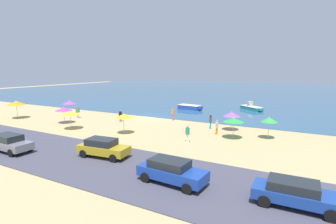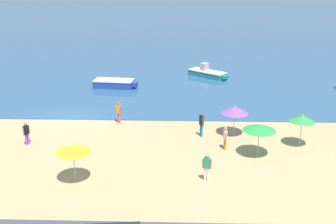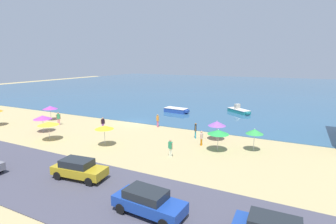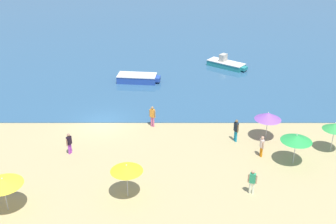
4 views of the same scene
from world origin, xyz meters
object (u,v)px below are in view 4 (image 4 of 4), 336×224
at_px(beach_umbrella_3, 2,182).
at_px(skiff_nearshore, 137,78).
at_px(bather_1, 69,142).
at_px(bather_4, 152,115).
at_px(beach_umbrella_4, 268,116).
at_px(bather_5, 236,129).
at_px(skiff_offshore, 226,64).
at_px(beach_umbrella_6, 126,168).
at_px(beach_umbrella_1, 296,138).
at_px(bather_0, 252,181).
at_px(beach_umbrella_2, 335,126).
at_px(bather_2, 261,145).

bearing_deg(beach_umbrella_3, skiff_nearshore, 73.12).
distance_m(bather_1, bather_4, 7.18).
bearing_deg(skiff_nearshore, beach_umbrella_4, -48.55).
distance_m(bather_5, skiff_offshore, 16.94).
bearing_deg(skiff_nearshore, beach_umbrella_6, -88.09).
height_order(beach_umbrella_4, skiff_offshore, beach_umbrella_4).
bearing_deg(beach_umbrella_1, skiff_nearshore, 127.18).
xyz_separation_m(beach_umbrella_1, bather_1, (-15.69, 1.32, -1.07)).
bearing_deg(beach_umbrella_1, bather_4, 150.66).
height_order(beach_umbrella_3, bather_0, beach_umbrella_3).
height_order(beach_umbrella_6, bather_5, beach_umbrella_6).
xyz_separation_m(beach_umbrella_1, beach_umbrella_2, (3.18, 1.67, 0.04)).
bearing_deg(skiff_offshore, bather_4, -118.28).
height_order(beach_umbrella_1, bather_5, beach_umbrella_1).
distance_m(beach_umbrella_6, bather_4, 9.45).
bearing_deg(beach_umbrella_1, beach_umbrella_3, -164.28).
bearing_deg(bather_0, skiff_offshore, 86.62).
bearing_deg(skiff_nearshore, skiff_offshore, 25.10).
relative_size(beach_umbrella_2, bather_5, 1.28).
bearing_deg(beach_umbrella_3, bather_5, 29.53).
height_order(beach_umbrella_1, bather_1, beach_umbrella_1).
relative_size(beach_umbrella_6, bather_2, 1.42).
bearing_deg(bather_2, bather_0, -108.50).
distance_m(beach_umbrella_6, skiff_nearshore, 19.32).
height_order(beach_umbrella_4, bather_4, beach_umbrella_4).
relative_size(beach_umbrella_4, bather_0, 1.34).
relative_size(bather_1, bather_4, 0.91).
height_order(bather_1, skiff_offshore, bather_1).
bearing_deg(bather_0, beach_umbrella_1, 44.74).
relative_size(beach_umbrella_6, bather_4, 1.28).
relative_size(beach_umbrella_6, bather_1, 1.41).
xyz_separation_m(bather_1, skiff_offshore, (13.55, 18.66, -0.46)).
xyz_separation_m(beach_umbrella_2, bather_0, (-6.71, -5.16, -1.05)).
xyz_separation_m(beach_umbrella_4, skiff_nearshore, (-10.59, 11.99, -1.49)).
height_order(bather_2, skiff_nearshore, bather_2).
xyz_separation_m(beach_umbrella_2, bather_4, (-13.08, 3.90, -1.00)).
bearing_deg(bather_0, bather_5, 90.21).
bearing_deg(beach_umbrella_3, beach_umbrella_2, 17.64).
relative_size(bather_0, skiff_offshore, 0.39).
bearing_deg(beach_umbrella_2, beach_umbrella_1, -152.32).
distance_m(bather_2, skiff_nearshore, 17.50).
distance_m(bather_0, bather_2, 4.67).
relative_size(bather_4, skiff_offshore, 0.41).
distance_m(beach_umbrella_3, skiff_offshore, 29.67).
distance_m(bather_2, bather_5, 2.66).
distance_m(beach_umbrella_3, beach_umbrella_4, 18.87).
height_order(bather_0, bather_4, bather_4).
xyz_separation_m(beach_umbrella_3, bather_5, (14.43, 8.17, -0.93)).
height_order(beach_umbrella_4, skiff_nearshore, beach_umbrella_4).
bearing_deg(skiff_nearshore, beach_umbrella_2, -42.79).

